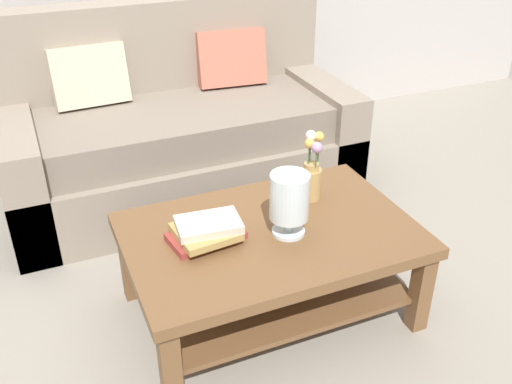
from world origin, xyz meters
TOP-DOWN VIEW (x-y plane):
  - ground_plane at (0.00, 0.00)m, footprint 10.00×10.00m
  - couch at (-0.13, 0.80)m, footprint 1.93×0.90m
  - coffee_table at (-0.09, -0.41)m, footprint 1.18×0.78m
  - book_stack_main at (-0.35, -0.38)m, footprint 0.31×0.24m
  - glass_hurricane_vase at (-0.03, -0.46)m, footprint 0.16×0.16m
  - flower_pitcher at (0.18, -0.24)m, footprint 0.10×0.11m

SIDE VIEW (x-z plane):
  - ground_plane at x=0.00m, z-range 0.00..0.00m
  - coffee_table at x=-0.09m, z-range 0.10..0.52m
  - couch at x=-0.13m, z-range -0.17..0.89m
  - book_stack_main at x=-0.35m, z-range 0.42..0.52m
  - flower_pitcher at x=0.18m, z-range 0.39..0.71m
  - glass_hurricane_vase at x=-0.03m, z-range 0.45..0.72m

